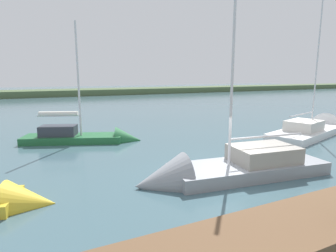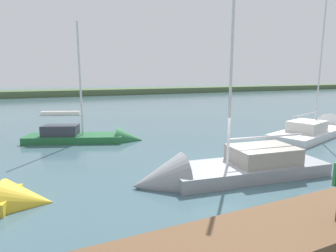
% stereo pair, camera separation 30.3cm
% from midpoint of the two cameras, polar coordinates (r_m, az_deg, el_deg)
% --- Properties ---
extents(ground_plane, '(200.00, 200.00, 0.00)m').
position_cam_midpoint_polar(ground_plane, '(11.80, 11.22, -10.58)').
color(ground_plane, '#42606B').
extents(far_shoreline, '(180.00, 8.00, 2.40)m').
position_cam_midpoint_polar(far_shoreline, '(61.63, -19.49, 5.82)').
color(far_shoreline, '#4C603D').
rests_on(far_shoreline, ground_plane).
extents(dock_pier, '(27.00, 2.02, 0.70)m').
position_cam_midpoint_polar(dock_pier, '(8.88, 29.23, -16.52)').
color(dock_pier, brown).
rests_on(dock_pier, ground_plane).
extents(sailboat_mid_channel, '(8.38, 3.19, 8.49)m').
position_cam_midpoint_polar(sailboat_mid_channel, '(11.78, 9.48, -9.39)').
color(sailboat_mid_channel, gray).
rests_on(sailboat_mid_channel, ground_plane).
extents(sailboat_outer_mooring, '(7.38, 4.23, 8.14)m').
position_cam_midpoint_polar(sailboat_outer_mooring, '(18.56, -15.99, -2.59)').
color(sailboat_outer_mooring, '#236638').
rests_on(sailboat_outer_mooring, ground_plane).
extents(sailboat_far_left, '(9.78, 5.09, 10.51)m').
position_cam_midpoint_polar(sailboat_far_left, '(23.43, 27.61, -0.81)').
color(sailboat_far_left, white).
rests_on(sailboat_far_left, ground_plane).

